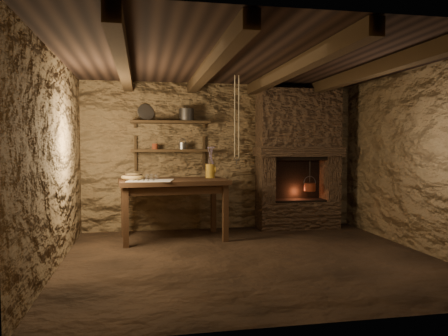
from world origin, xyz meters
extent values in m
plane|color=black|center=(0.00, 0.00, 0.00)|extent=(4.50, 4.50, 0.00)
cube|color=brown|center=(0.00, 2.00, 1.20)|extent=(4.50, 0.04, 2.40)
cube|color=brown|center=(0.00, -2.00, 1.20)|extent=(4.50, 0.04, 2.40)
cube|color=brown|center=(-2.25, 0.00, 1.20)|extent=(0.04, 4.00, 2.40)
cube|color=brown|center=(2.25, 0.00, 1.20)|extent=(0.04, 4.00, 2.40)
cube|color=black|center=(0.00, 0.00, 2.40)|extent=(4.50, 4.00, 0.04)
cube|color=black|center=(-1.50, 0.00, 2.31)|extent=(0.14, 3.95, 0.16)
cube|color=black|center=(-0.50, 0.00, 2.31)|extent=(0.14, 3.95, 0.16)
cube|color=black|center=(0.50, 0.00, 2.31)|extent=(0.14, 3.95, 0.16)
cube|color=black|center=(1.50, 0.00, 2.31)|extent=(0.14, 3.95, 0.16)
cube|color=black|center=(-0.85, 1.84, 1.30)|extent=(1.25, 0.30, 0.04)
cube|color=black|center=(-0.85, 1.84, 1.75)|extent=(1.25, 0.30, 0.04)
cube|color=#3C2A1E|center=(1.25, 1.77, 0.23)|extent=(1.35, 0.45, 0.45)
cube|color=#3C2A1E|center=(0.69, 1.77, 0.82)|extent=(0.23, 0.45, 0.75)
cube|color=#3C2A1E|center=(1.81, 1.77, 0.82)|extent=(0.23, 0.45, 0.75)
cube|color=#3C2A1E|center=(1.25, 1.74, 1.28)|extent=(1.43, 0.51, 0.16)
cube|color=#3C2A1E|center=(1.25, 1.77, 1.83)|extent=(1.35, 0.45, 0.94)
cube|color=black|center=(1.25, 1.96, 0.82)|extent=(0.90, 0.06, 0.75)
cube|color=#311E11|center=(-0.86, 1.28, 0.85)|extent=(1.61, 1.00, 0.07)
cube|color=#311E11|center=(-0.86, 1.28, 0.75)|extent=(1.47, 0.86, 0.11)
cube|color=beige|center=(-1.18, 1.09, 0.89)|extent=(0.69, 0.59, 0.01)
cylinder|color=olive|center=(-0.28, 1.46, 0.99)|extent=(0.14, 0.14, 0.21)
torus|color=olive|center=(-0.20, 1.46, 1.01)|extent=(0.02, 0.12, 0.12)
ellipsoid|color=olive|center=(-1.44, 1.29, 0.92)|extent=(0.34, 0.34, 0.11)
cylinder|color=#2C2927|center=(-0.60, 1.84, 1.86)|extent=(0.25, 0.25, 0.18)
cylinder|color=gray|center=(-1.24, 1.94, 1.91)|extent=(0.30, 0.21, 0.27)
cylinder|color=#602313|center=(-1.10, 1.84, 1.37)|extent=(0.10, 0.10, 0.09)
cylinder|color=maroon|center=(1.44, 1.72, 0.69)|extent=(0.25, 0.25, 0.13)
torus|color=#2C2927|center=(1.44, 1.72, 0.77)|extent=(0.21, 0.01, 0.21)
cylinder|color=#2C2927|center=(1.44, 1.72, 0.94)|extent=(0.01, 0.01, 0.44)
camera|label=1|loc=(-1.30, -5.12, 1.39)|focal=35.00mm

